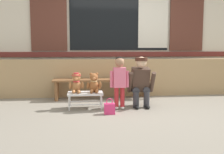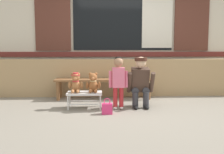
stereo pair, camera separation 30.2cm
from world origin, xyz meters
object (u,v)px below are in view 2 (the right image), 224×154
Objects in this scene: wooden_bench_long at (104,82)px; teddy_bear_with_hat at (76,83)px; small_display_bench at (85,94)px; child_standing at (118,77)px; handbag_on_ground at (107,108)px; adult_crouching at (141,82)px; teddy_bear_plain at (93,83)px.

teddy_bear_with_hat is at bearing -121.07° from wooden_bench_long.
child_standing is (0.62, -0.10, 0.33)m from small_display_bench.
small_display_bench is at bearing 170.96° from child_standing.
wooden_bench_long is 7.72× the size of handbag_on_ground.
small_display_bench is 1.07m from adult_crouching.
small_display_bench is 1.76× the size of teddy_bear_plain.
adult_crouching is at bearing -50.60° from wooden_bench_long.
child_standing is at bearing 58.45° from handbag_on_ground.
handbag_on_ground is (0.24, -0.45, -0.37)m from teddy_bear_plain.
handbag_on_ground is (0.40, -0.45, -0.17)m from small_display_bench.
teddy_bear_plain reaches higher than wooden_bench_long.
child_standing is 3.52× the size of handbag_on_ground.
teddy_bear_with_hat reaches higher than small_display_bench.
handbag_on_ground is (-0.21, -0.35, -0.50)m from child_standing.
wooden_bench_long is at bearing 129.40° from adult_crouching.
adult_crouching is 0.89m from handbag_on_ground.
teddy_bear_plain is 1.34× the size of handbag_on_ground.
small_display_bench is at bearing -179.49° from teddy_bear_plain.
teddy_bear_plain is 0.89m from adult_crouching.
wooden_bench_long is 2.21× the size of adult_crouching.
child_standing is (0.25, -0.97, 0.22)m from wooden_bench_long.
small_display_bench reaches higher than handbag_on_ground.
small_display_bench is 0.67× the size of adult_crouching.
teddy_bear_plain is at bearing 0.51° from small_display_bench.
child_standing is 0.46m from adult_crouching.
adult_crouching is at bearing 37.31° from handbag_on_ground.
adult_crouching reaches higher than teddy_bear_with_hat.
wooden_bench_long is 5.78× the size of teddy_bear_plain.
wooden_bench_long is at bearing 104.66° from child_standing.
wooden_bench_long is 1.02m from teddy_bear_with_hat.
adult_crouching reaches higher than wooden_bench_long.
teddy_bear_with_hat reaches higher than wooden_bench_long.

